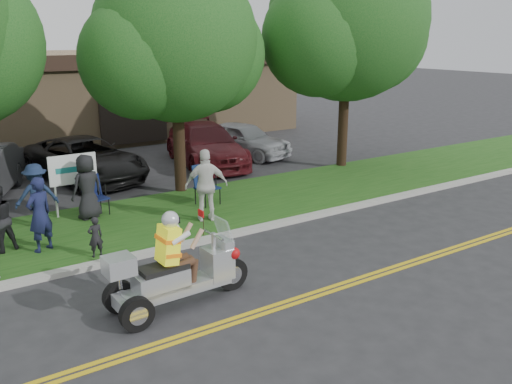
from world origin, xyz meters
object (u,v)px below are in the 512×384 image
lawn_chair_b (204,182)px  parked_car_right (206,145)px  trike_scooter (175,274)px  parked_car_far_right (243,139)px  spectator_adult_right (206,185)px  lawn_chair_a (93,193)px  spectator_adult_left (40,214)px  parked_car_mid (85,159)px

lawn_chair_b → parked_car_right: (2.58, 4.72, 0.02)m
lawn_chair_b → parked_car_right: parked_car_right is taller
trike_scooter → parked_car_far_right: 12.80m
spectator_adult_right → lawn_chair_a: bearing=-24.1°
lawn_chair_b → spectator_adult_left: (-4.73, -1.14, 0.22)m
spectator_adult_right → parked_car_mid: spectator_adult_right is taller
trike_scooter → parked_car_far_right: size_ratio=0.68×
spectator_adult_right → parked_car_right: spectator_adult_right is taller
parked_car_mid → parked_car_far_right: parked_car_mid is taller
trike_scooter → lawn_chair_b: trike_scooter is taller
spectator_adult_left → parked_car_mid: size_ratio=0.33×
trike_scooter → spectator_adult_right: 4.52m
parked_car_right → parked_car_mid: bearing=-172.0°
spectator_adult_right → parked_car_far_right: (5.16, 6.49, -0.35)m
lawn_chair_b → spectator_adult_right: size_ratio=0.60×
spectator_adult_left → parked_car_far_right: 11.18m
spectator_adult_right → parked_car_far_right: bearing=-109.5°
parked_car_mid → spectator_adult_right: bearing=-91.8°
lawn_chair_b → parked_car_right: bearing=52.2°
trike_scooter → spectator_adult_left: size_ratio=1.64×
parked_car_right → parked_car_far_right: parked_car_right is taller
lawn_chair_a → parked_car_far_right: parked_car_far_right is taller
trike_scooter → lawn_chair_b: 5.98m
lawn_chair_a → lawn_chair_b: size_ratio=0.93×
trike_scooter → parked_car_far_right: trike_scooter is taller
lawn_chair_a → parked_car_mid: bearing=64.9°
spectator_adult_left → spectator_adult_right: spectator_adult_right is taller
lawn_chair_a → spectator_adult_left: size_ratio=0.62×
trike_scooter → spectator_adult_left: (-1.45, 3.85, 0.32)m
lawn_chair_b → spectator_adult_right: spectator_adult_right is taller
trike_scooter → parked_car_mid: bearing=80.5°
lawn_chair_a → spectator_adult_left: 2.66m
parked_car_mid → parked_car_far_right: bearing=-11.4°
lawn_chair_a → parked_car_far_right: 8.63m
lawn_chair_a → parked_car_mid: parked_car_mid is taller
lawn_chair_a → spectator_adult_right: (2.29, -2.15, 0.35)m
parked_car_mid → trike_scooter: bearing=-111.2°
spectator_adult_left → spectator_adult_right: bearing=150.5°
parked_car_mid → parked_car_right: 4.54m
lawn_chair_a → lawn_chair_b: 3.05m
spectator_adult_left → trike_scooter: bearing=83.8°
lawn_chair_a → spectator_adult_left: spectator_adult_left is taller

